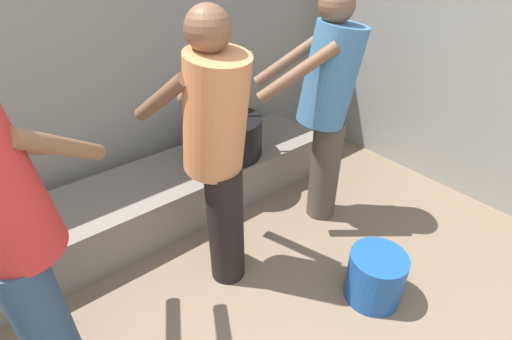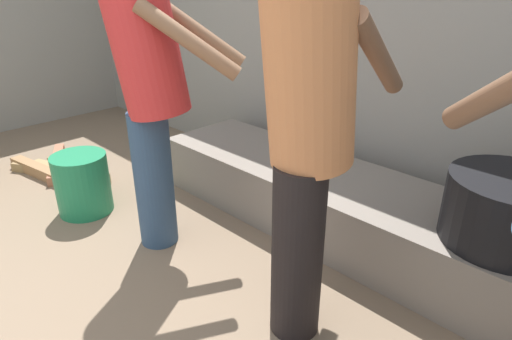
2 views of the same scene
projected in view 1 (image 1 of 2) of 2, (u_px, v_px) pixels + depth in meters
hearth_ledge at (154, 200)px, 2.62m from camera, size 2.77×0.60×0.33m
cooking_pot_main at (228, 136)px, 2.76m from camera, size 0.49×0.49×0.74m
cook_in_orange_shirt at (217, 146)px, 1.84m from camera, size 0.41×0.68×1.51m
cook_in_blue_shirt at (327, 102)px, 2.30m from camera, size 0.71×0.63×1.52m
cook_in_red_shirt at (9, 230)px, 1.34m from camera, size 0.69×0.66×1.51m
bucket_blue_plastic at (375, 277)px, 2.06m from camera, size 0.31×0.31×0.30m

